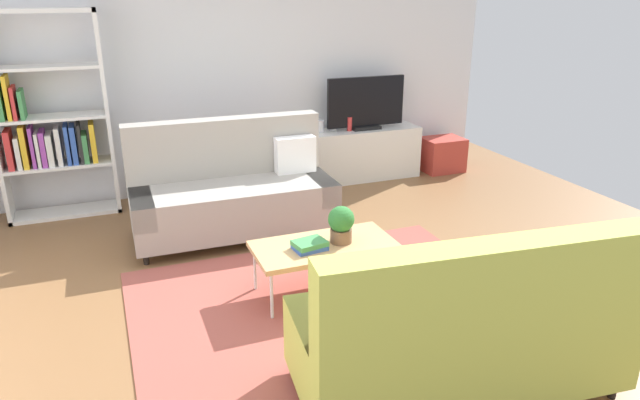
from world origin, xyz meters
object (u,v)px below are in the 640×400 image
at_px(couch_beige, 233,191).
at_px(coffee_table, 324,247).
at_px(tv_console, 364,153).
at_px(bottle_0, 350,124).
at_px(vase_0, 319,126).
at_px(tv, 366,104).
at_px(bookshelf, 49,125).
at_px(couch_green, 461,331).
at_px(table_book_0, 310,247).
at_px(potted_plant, 341,223).
at_px(storage_trunk, 442,154).
at_px(vase_1, 333,125).

bearing_deg(couch_beige, coffee_table, 106.03).
bearing_deg(tv_console, bottle_0, -169.70).
relative_size(tv_console, vase_0, 9.90).
bearing_deg(tv, bookshelf, 179.35).
relative_size(couch_green, coffee_table, 1.80).
bearing_deg(tv_console, table_book_0, -122.94).
bearing_deg(couch_green, potted_plant, 101.69).
distance_m(tv, vase_0, 0.63).
relative_size(storage_trunk, potted_plant, 1.76).
bearing_deg(coffee_table, vase_1, 66.25).
xyz_separation_m(couch_green, potted_plant, (-0.14, 1.41, 0.13)).
xyz_separation_m(couch_beige, vase_1, (1.53, 1.18, 0.27)).
distance_m(bookshelf, vase_1, 3.15).
height_order(storage_trunk, vase_1, vase_1).
distance_m(couch_beige, vase_0, 1.82).
bearing_deg(couch_green, tv, 78.10).
relative_size(coffee_table, potted_plant, 3.73).
xyz_separation_m(couch_green, bookshelf, (-2.27, 3.99, 0.53)).
height_order(vase_0, bottle_0, bottle_0).
xyz_separation_m(vase_1, bottle_0, (0.18, -0.09, 0.02)).
xyz_separation_m(tv, potted_plant, (-1.41, -2.54, -0.38)).
relative_size(couch_green, storage_trunk, 3.80).
bearing_deg(vase_1, table_book_0, -115.84).
distance_m(couch_beige, table_book_0, 1.49).
xyz_separation_m(vase_0, vase_1, (0.18, 0.00, -0.00)).
distance_m(bookshelf, vase_0, 2.97).
distance_m(couch_beige, bottle_0, 2.05).
height_order(tv, bottle_0, tv).
bearing_deg(couch_beige, tv, -149.20).
bearing_deg(storage_trunk, table_book_0, -138.09).
height_order(couch_beige, tv, tv).
relative_size(couch_beige, bookshelf, 0.91).
xyz_separation_m(bookshelf, potted_plant, (2.13, -2.58, -0.40)).
relative_size(vase_0, bottle_0, 0.84).
bearing_deg(vase_0, coffee_table, -110.37).
xyz_separation_m(tv_console, potted_plant, (-1.41, -2.56, 0.26)).
bearing_deg(bookshelf, vase_1, 0.55).
xyz_separation_m(tv, vase_0, (-0.58, 0.07, -0.24)).
distance_m(couch_beige, potted_plant, 1.53).
xyz_separation_m(tv_console, storage_trunk, (1.10, -0.10, -0.10)).
xyz_separation_m(couch_green, tv_console, (1.27, 3.97, -0.12)).
distance_m(couch_beige, tv, 2.29).
relative_size(potted_plant, table_book_0, 1.23).
relative_size(tv, vase_0, 7.07).
distance_m(vase_0, vase_1, 0.18).
distance_m(tv, vase_1, 0.48).
bearing_deg(tv, storage_trunk, -4.16).
bearing_deg(bookshelf, couch_green, -60.35).
xyz_separation_m(storage_trunk, table_book_0, (-2.78, -2.50, 0.22)).
distance_m(coffee_table, tv, 3.02).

